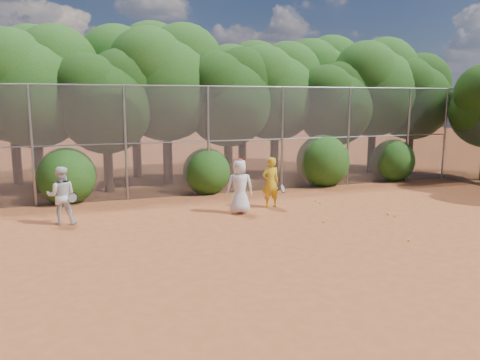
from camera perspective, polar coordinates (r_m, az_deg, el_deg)
name	(u,v)px	position (r m, az deg, el deg)	size (l,w,h in m)	color
ground	(307,234)	(12.61, 8.17, -6.49)	(80.00, 80.00, 0.00)	#9F4A23
fence_back	(231,139)	(17.66, -1.12, 5.01)	(20.05, 0.09, 4.03)	gray
tree_1	(35,82)	(19.28, -23.74, 10.89)	(4.64, 4.03, 6.35)	black
tree_2	(106,98)	(18.57, -15.98, 9.61)	(3.99, 3.47, 5.47)	black
tree_3	(167,78)	(19.91, -8.90, 12.18)	(4.89, 4.26, 6.70)	black
tree_4	(229,94)	(19.93, -1.35, 10.45)	(4.19, 3.64, 5.73)	black
tree_5	(276,88)	(21.59, 4.41, 11.14)	(4.51, 3.92, 6.17)	black
tree_6	(335,101)	(21.84, 11.55, 9.44)	(3.86, 3.36, 5.29)	black
tree_7	(375,84)	(23.74, 16.14, 11.22)	(4.77, 4.14, 6.53)	black
tree_8	(413,94)	(24.70, 20.33, 9.85)	(4.25, 3.70, 5.82)	black
tree_9	(12,79)	(21.66, -26.03, 10.97)	(4.83, 4.20, 6.62)	black
tree_10	(135,75)	(21.94, -12.64, 12.43)	(5.15, 4.48, 7.06)	black
tree_11	(243,86)	(22.71, 0.39, 11.39)	(4.64, 4.03, 6.35)	black
tree_12	(321,80)	(25.15, 9.81, 11.88)	(5.02, 4.37, 6.88)	black
bush_0	(66,174)	(17.17, -20.40, 0.74)	(2.00, 2.00, 2.00)	#1C4812
bush_1	(207,169)	(17.82, -4.11, 1.30)	(1.80, 1.80, 1.80)	#1C4812
bush_2	(323,159)	(19.71, 10.05, 2.57)	(2.20, 2.20, 2.20)	#1C4812
bush_3	(393,159)	(21.66, 18.12, 2.47)	(1.90, 1.90, 1.90)	#1C4812
player_yellow	(271,183)	(15.35, 3.75, -0.31)	(0.82, 0.57, 1.67)	gold
player_teen	(240,186)	(14.50, -0.03, -0.77)	(0.92, 0.70, 1.73)	white
player_white	(61,196)	(14.18, -20.95, -1.78)	(0.91, 0.79, 1.66)	silver
ball_0	(395,216)	(14.97, 18.33, -4.17)	(0.07, 0.07, 0.07)	#C0DC28
ball_1	(320,203)	(16.21, 9.72, -2.76)	(0.07, 0.07, 0.07)	#C0DC28
ball_2	(409,240)	(12.51, 19.87, -6.94)	(0.07, 0.07, 0.07)	#C0DC28
ball_3	(388,214)	(15.19, 17.62, -3.93)	(0.07, 0.07, 0.07)	#C0DC28
ball_4	(324,222)	(13.76, 10.15, -5.01)	(0.07, 0.07, 0.07)	#C0DC28
ball_5	(316,201)	(16.51, 9.22, -2.52)	(0.07, 0.07, 0.07)	#C0DC28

